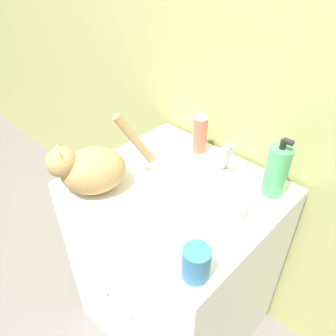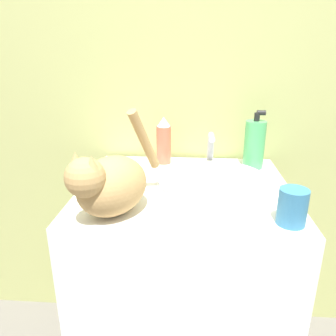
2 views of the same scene
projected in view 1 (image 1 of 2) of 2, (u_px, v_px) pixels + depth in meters
wall_back at (250, 34)px, 1.06m from camera, size 6.00×0.05×2.50m
vanity_cabinet at (175, 261)px, 1.37m from camera, size 0.67×0.61×0.81m
sink_basin at (192, 197)px, 1.05m from camera, size 0.35×0.35×0.04m
faucet at (227, 163)px, 1.14m from camera, size 0.17×0.08×0.14m
cat at (90, 168)px, 1.06m from camera, size 0.24×0.34×0.27m
soap_bottle at (277, 171)px, 1.05m from camera, size 0.08×0.08×0.22m
spray_bottle at (200, 131)px, 1.25m from camera, size 0.06×0.06×0.18m
cup at (196, 263)px, 0.82m from camera, size 0.07×0.07×0.10m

